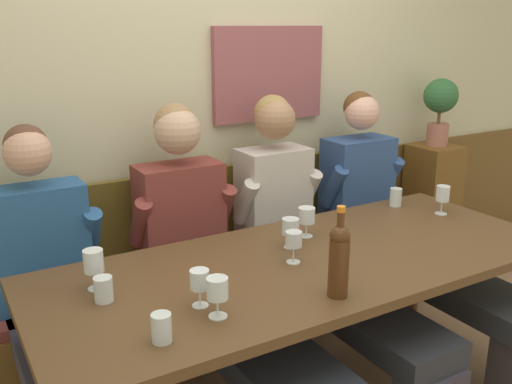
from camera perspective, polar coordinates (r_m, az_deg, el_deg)
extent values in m
cube|color=beige|center=(3.00, -5.72, 11.34)|extent=(6.80, 0.08, 2.80)
cube|color=#8D4B50|center=(3.13, 1.31, 11.82)|extent=(0.67, 0.04, 0.50)
cube|color=brown|center=(3.18, -4.81, -5.94)|extent=(6.80, 0.03, 0.91)
cube|color=brown|center=(3.10, -2.84, -11.35)|extent=(2.51, 0.42, 0.44)
cube|color=brown|center=(2.99, -2.91, -7.20)|extent=(2.46, 0.39, 0.05)
cube|color=brown|center=(3.06, -4.64, -1.66)|extent=(2.51, 0.04, 0.45)
cube|color=#543820|center=(2.33, 5.22, -7.22)|extent=(2.21, 0.89, 0.04)
cylinder|color=brown|center=(2.48, -21.44, -16.64)|extent=(0.07, 0.07, 0.71)
cylinder|color=#58311E|center=(3.38, 15.74, -6.99)|extent=(0.07, 0.07, 0.71)
cube|color=#255185|center=(2.62, -21.11, -5.05)|extent=(0.42, 0.19, 0.53)
sphere|color=tan|center=(2.50, -22.04, 3.70)|extent=(0.19, 0.19, 0.19)
sphere|color=brown|center=(2.51, -22.19, 4.35)|extent=(0.18, 0.18, 0.18)
cylinder|color=#255185|center=(2.61, -16.27, -4.03)|extent=(0.08, 0.20, 0.27)
cube|color=#272C35|center=(2.41, -1.30, -14.26)|extent=(0.34, 1.16, 0.11)
cube|color=brown|center=(2.78, -7.66, -2.63)|extent=(0.41, 0.21, 0.54)
sphere|color=tan|center=(2.66, -7.93, 6.09)|extent=(0.22, 0.22, 0.22)
sphere|color=#97714D|center=(2.68, -8.16, 6.75)|extent=(0.20, 0.20, 0.20)
cylinder|color=brown|center=(2.66, -11.58, -3.07)|extent=(0.08, 0.20, 0.27)
cylinder|color=brown|center=(2.82, -3.32, -1.62)|extent=(0.08, 0.20, 0.27)
cube|color=#292B32|center=(2.68, 8.98, -11.10)|extent=(0.31, 1.16, 0.11)
cube|color=beige|center=(3.02, 1.76, -0.81)|extent=(0.36, 0.23, 0.56)
sphere|color=#A17454|center=(2.91, 1.94, 7.33)|extent=(0.21, 0.21, 0.21)
sphere|color=#9C7A48|center=(2.93, 1.68, 7.91)|extent=(0.19, 0.19, 0.19)
cylinder|color=beige|center=(2.88, -1.02, -1.02)|extent=(0.08, 0.20, 0.27)
cylinder|color=beige|center=(3.08, 5.26, 0.09)|extent=(0.08, 0.20, 0.27)
cube|color=#2A2C30|center=(3.05, 17.50, -8.14)|extent=(0.33, 1.16, 0.11)
cube|color=navy|center=(3.35, 10.14, 0.70)|extent=(0.39, 0.23, 0.56)
sphere|color=#E1A990|center=(3.25, 10.63, 7.90)|extent=(0.20, 0.20, 0.20)
sphere|color=brown|center=(3.27, 10.36, 8.39)|extent=(0.18, 0.18, 0.18)
cylinder|color=navy|center=(3.18, 7.84, 0.53)|extent=(0.08, 0.20, 0.27)
cylinder|color=navy|center=(3.45, 13.28, 1.49)|extent=(0.08, 0.20, 0.27)
cylinder|color=#492913|center=(2.00, 8.32, -7.55)|extent=(0.07, 0.07, 0.21)
sphere|color=#492913|center=(1.95, 8.47, -4.36)|extent=(0.07, 0.07, 0.07)
cylinder|color=#492913|center=(1.94, 8.53, -3.06)|extent=(0.03, 0.03, 0.08)
cylinder|color=orange|center=(1.92, 8.59, -1.71)|extent=(0.03, 0.03, 0.02)
cylinder|color=silver|center=(1.89, -3.86, -12.38)|extent=(0.06, 0.06, 0.00)
cylinder|color=silver|center=(1.88, -3.88, -11.49)|extent=(0.01, 0.01, 0.06)
cylinder|color=silver|center=(1.85, -3.92, -9.65)|extent=(0.07, 0.07, 0.07)
cylinder|color=#E6E485|center=(1.86, -3.90, -10.44)|extent=(0.06, 0.06, 0.01)
cylinder|color=silver|center=(2.29, 3.77, -7.06)|extent=(0.06, 0.06, 0.00)
cylinder|color=silver|center=(2.28, 3.79, -6.25)|extent=(0.01, 0.01, 0.07)
cylinder|color=silver|center=(2.25, 3.82, -4.75)|extent=(0.07, 0.07, 0.06)
cylinder|color=silver|center=(2.15, -15.84, -9.33)|extent=(0.06, 0.06, 0.00)
cylinder|color=silver|center=(2.13, -15.91, -8.50)|extent=(0.01, 0.01, 0.06)
cylinder|color=silver|center=(2.11, -16.07, -6.69)|extent=(0.07, 0.07, 0.08)
cylinder|color=silver|center=(1.96, -5.63, -11.30)|extent=(0.06, 0.06, 0.00)
cylinder|color=silver|center=(1.95, -5.66, -10.45)|extent=(0.01, 0.01, 0.06)
cylinder|color=silver|center=(1.92, -5.71, -8.75)|extent=(0.07, 0.07, 0.07)
cylinder|color=#E6E58E|center=(1.93, -5.70, -9.33)|extent=(0.06, 0.06, 0.02)
cylinder|color=silver|center=(3.00, 18.13, -2.08)|extent=(0.06, 0.06, 0.00)
cylinder|color=silver|center=(2.99, 18.19, -1.45)|extent=(0.01, 0.01, 0.07)
cylinder|color=silver|center=(2.97, 18.31, -0.14)|extent=(0.07, 0.07, 0.08)
cylinder|color=#F0D27A|center=(2.97, 18.26, -0.65)|extent=(0.06, 0.06, 0.02)
cylinder|color=silver|center=(2.56, 5.07, -4.44)|extent=(0.06, 0.06, 0.00)
cylinder|color=silver|center=(2.55, 5.09, -3.75)|extent=(0.01, 0.01, 0.06)
cylinder|color=silver|center=(2.53, 5.13, -2.34)|extent=(0.08, 0.08, 0.07)
cylinder|color=silver|center=(2.44, 3.46, -5.54)|extent=(0.06, 0.06, 0.00)
cylinder|color=silver|center=(2.43, 3.47, -4.86)|extent=(0.01, 0.01, 0.06)
cylinder|color=silver|center=(2.40, 3.50, -3.47)|extent=(0.07, 0.07, 0.07)
cylinder|color=silver|center=(1.76, -9.50, -13.35)|extent=(0.06, 0.06, 0.09)
cylinder|color=silver|center=(3.05, 13.90, -0.51)|extent=(0.06, 0.06, 0.10)
cylinder|color=silver|center=(2.04, -15.13, -9.44)|extent=(0.07, 0.07, 0.09)
cube|color=brown|center=(3.94, 17.14, -2.06)|extent=(0.28, 0.28, 0.92)
cylinder|color=#A36251|center=(3.81, 17.81, 5.52)|extent=(0.14, 0.14, 0.14)
cylinder|color=brown|center=(3.79, 17.96, 7.25)|extent=(0.02, 0.02, 0.09)
sphere|color=#2E6035|center=(3.78, 18.14, 9.22)|extent=(0.21, 0.21, 0.21)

